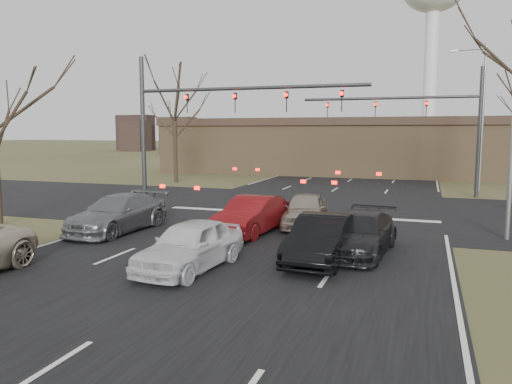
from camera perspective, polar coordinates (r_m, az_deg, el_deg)
ground at (r=12.85m, az=-10.38°, el=-11.69°), size 360.00×360.00×0.00m
road_main at (r=70.96m, az=14.08°, el=3.46°), size 14.00×300.00×0.02m
road_cross at (r=26.60m, az=5.63°, el=-1.87°), size 200.00×14.00×0.02m
building at (r=48.77m, az=14.27°, el=5.08°), size 42.40×10.40×5.30m
mast_arm_near at (r=26.16m, az=-6.64°, el=9.08°), size 12.12×0.24×8.00m
mast_arm_far at (r=33.60m, az=19.42°, el=8.16°), size 11.12×0.24×8.00m
streetlight_right_near at (r=20.83m, az=27.07°, el=10.34°), size 2.34×0.25×10.00m
streetlight_right_far at (r=37.76m, az=24.24°, el=8.64°), size 2.34×0.25×10.00m
tree_left_far at (r=40.49m, az=-9.34°, el=11.49°), size 5.70×5.70×9.50m
car_white_sedan at (r=14.95m, az=-7.53°, el=-6.03°), size 2.15×4.49×1.48m
car_black_hatch at (r=15.82m, az=7.50°, el=-5.34°), size 1.67×4.48×1.46m
car_charcoal_sedan at (r=17.07m, az=11.77°, el=-4.67°), size 2.38×4.90×1.37m
car_grey_ahead at (r=21.14m, az=-15.54°, el=-2.38°), size 2.35×5.25×1.49m
car_red_ahead at (r=19.93m, az=-0.46°, el=-2.68°), size 2.07×4.68×1.49m
car_silver_ahead at (r=21.48m, az=5.69°, el=-2.06°), size 2.18×4.44×1.46m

